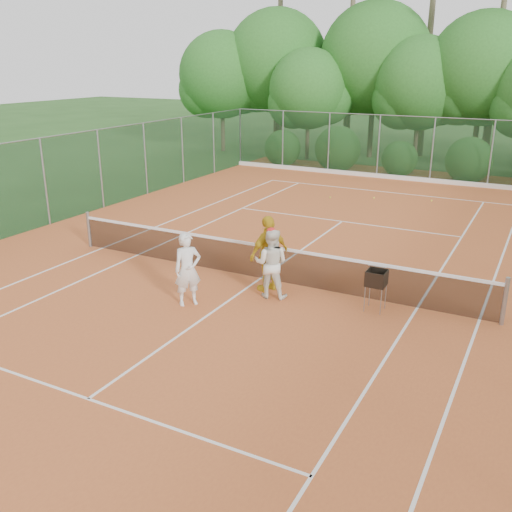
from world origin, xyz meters
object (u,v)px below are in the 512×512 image
(player_white, at_px, (188,270))
(player_yellow, at_px, (269,254))
(player_center_grp, at_px, (271,263))
(ball_hopper, at_px, (376,279))

(player_white, xyz_separation_m, player_yellow, (1.29, 1.65, 0.09))
(player_white, distance_m, player_yellow, 2.09)
(player_white, relative_size, player_center_grp, 0.99)
(player_yellow, bearing_deg, player_center_grp, 58.28)
(player_yellow, height_order, ball_hopper, player_yellow)
(player_center_grp, bearing_deg, ball_hopper, 8.93)
(player_white, relative_size, ball_hopper, 1.79)
(player_white, height_order, player_center_grp, player_center_grp)
(ball_hopper, bearing_deg, player_center_grp, -161.99)
(player_center_grp, xyz_separation_m, ball_hopper, (2.48, 0.39, -0.09))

